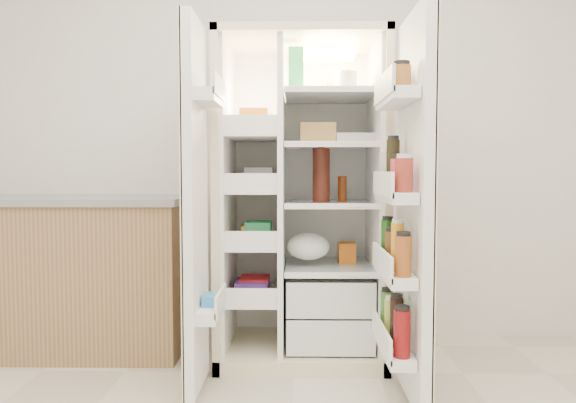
{
  "coord_description": "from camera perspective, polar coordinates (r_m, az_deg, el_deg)",
  "views": [
    {
      "loc": [
        0.02,
        -1.48,
        1.07
      ],
      "look_at": [
        -0.03,
        1.25,
        0.91
      ],
      "focal_mm": 34.0,
      "sensor_mm": 36.0,
      "label": 1
    }
  ],
  "objects": [
    {
      "name": "kitchen_counter",
      "position": [
        3.48,
        -20.7,
        -6.99
      ],
      "size": [
        1.26,
        0.67,
        0.91
      ],
      "color": "#9D774E",
      "rests_on": "floor"
    },
    {
      "name": "refrigerator",
      "position": [
        3.15,
        1.67,
        -2.52
      ],
      "size": [
        0.92,
        0.7,
        1.8
      ],
      "color": "beige",
      "rests_on": "floor"
    },
    {
      "name": "wall_back",
      "position": [
        3.5,
        0.62,
        7.96
      ],
      "size": [
        4.0,
        0.02,
        2.7
      ],
      "primitive_type": "cube",
      "color": "white",
      "rests_on": "floor"
    },
    {
      "name": "freezer_door",
      "position": [
        2.58,
        -9.62,
        -0.62
      ],
      "size": [
        0.15,
        0.4,
        1.72
      ],
      "color": "white",
      "rests_on": "floor"
    },
    {
      "name": "fridge_door",
      "position": [
        2.5,
        12.62,
        -1.17
      ],
      "size": [
        0.17,
        0.58,
        1.72
      ],
      "color": "white",
      "rests_on": "floor"
    }
  ]
}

